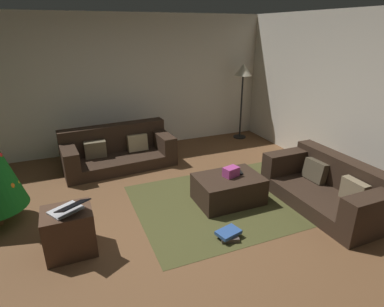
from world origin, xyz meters
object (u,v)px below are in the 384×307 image
Objects in this scene: couch_left at (118,151)px; ottoman at (228,189)px; corner_lamp at (243,76)px; book_stack at (229,235)px; laptop at (68,208)px; side_table at (69,231)px; couch_right at (330,188)px; gift_box at (231,172)px; tv_remote at (240,172)px.

couch_left is 2.14× the size of ottoman.
corner_lamp reaches higher than couch_left.
couch_left reaches higher than book_stack.
laptop is 4.71m from corner_lamp.
couch_left reaches higher than side_table.
book_stack is 0.19× the size of corner_lamp.
book_stack is at bearing -15.40° from side_table.
couch_left is 1.21× the size of corner_lamp.
couch_left is at bearing 122.19° from ottoman.
couch_right is at bearing 129.75° from couch_left.
couch_left reaches higher than gift_box.
tv_remote is 0.33× the size of laptop.
book_stack is at bearing 102.06° from couch_left.
gift_box is 2.20m from side_table.
corner_lamp reaches higher than tv_remote.
couch_right is at bearing -26.97° from gift_box.
laptop is (0.03, -0.05, 0.31)m from side_table.
laptop is (-2.32, -0.41, 0.17)m from tv_remote.
tv_remote is (0.18, 0.05, -0.06)m from gift_box.
couch_left is 4.09× the size of laptop.
gift_box is 0.19m from tv_remote.
book_stack is (1.72, -0.48, -0.21)m from side_table.
couch_left is 6.19× the size of book_stack.
couch_right is 3.33× the size of side_table.
laptop is (-0.89, -2.27, 0.30)m from couch_left.
tv_remote is at bearing 56.55° from couch_right.
gift_box is 2.17m from laptop.
tv_remote reaches higher than ottoman.
ottoman is 2.16m from side_table.
gift_box is at bearing 118.56° from couch_left.
corner_lamp is (3.76, 2.71, 1.12)m from side_table.
couch_right is (2.47, -2.54, -0.01)m from couch_left.
couch_left is 1.13× the size of couch_right.
couch_right is 1.89× the size of ottoman.
ottoman is at bearing 61.93° from book_stack.
side_table reaches higher than book_stack.
laptop is at bearing -170.59° from gift_box.
couch_right reaches higher than side_table.
laptop is 1.82m from book_stack.
couch_right reaches higher than gift_box.
couch_left is at bearing 67.40° from side_table.
couch_right reaches higher than tv_remote.
side_table is at bearing 83.94° from couch_right.
side_table reaches higher than ottoman.
side_table is at bearing -158.18° from tv_remote.
corner_lamp reaches higher than laptop.
corner_lamp is at bearing 56.54° from gift_box.
couch_left is 2.28m from ottoman.
laptop is 0.29× the size of corner_lamp.
couch_right is at bearing -5.38° from side_table.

